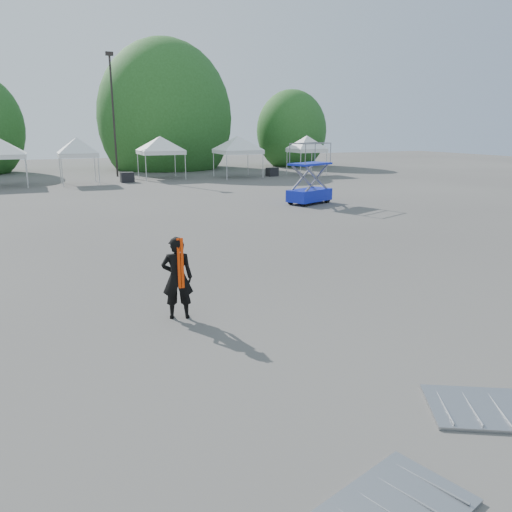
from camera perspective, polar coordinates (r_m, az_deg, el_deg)
name	(u,v)px	position (r m, az deg, el deg)	size (l,w,h in m)	color
ground	(198,294)	(12.40, -6.65, -4.29)	(120.00, 120.00, 0.00)	#474442
light_pole_east	(113,108)	(43.74, -16.03, 15.94)	(0.60, 0.25, 9.80)	black
tree_mid_e	(165,119)	(51.76, -10.33, 15.19)	(5.12, 5.12, 7.79)	#382314
tree_far_e	(291,131)	(54.52, 4.06, 14.05)	(3.84, 3.84, 5.84)	#382314
tent_e	(77,141)	(38.54, -19.81, 12.27)	(3.75, 3.75, 3.88)	silver
tent_f	(160,140)	(41.15, -10.91, 12.93)	(4.67, 4.67, 3.88)	silver
tent_g	(238,139)	(41.52, -2.12, 13.18)	(4.69, 4.69, 3.88)	silver
tent_h	(307,139)	(43.97, 5.84, 13.19)	(3.81, 3.81, 3.88)	silver
man	(177,278)	(10.65, -8.98, -2.48)	(0.74, 0.59, 1.79)	black
scissor_lift	(310,173)	(27.00, 6.18, 9.36)	(2.76, 2.09, 3.20)	#0D28B3
barrier_mid	(512,409)	(8.36, 27.21, -15.31)	(2.60, 2.16, 0.07)	gray
crate_mid	(127,177)	(38.97, -14.51, 8.71)	(0.96, 0.75, 0.75)	black
crate_east	(272,172)	(42.71, 1.85, 9.58)	(0.90, 0.70, 0.70)	black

